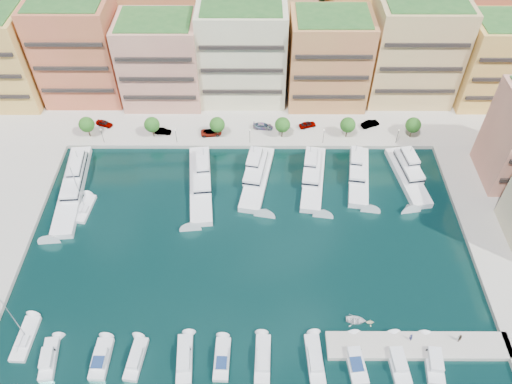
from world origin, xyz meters
TOP-DOWN VIEW (x-y plane):
  - ground at (0.00, 0.00)m, footprint 400.00×400.00m
  - north_quay at (0.00, 62.00)m, footprint 220.00×64.00m
  - finger_pier at (30.00, -22.00)m, footprint 32.00×5.00m
  - apartment_1 at (-44.00, 51.99)m, footprint 20.00×16.50m
  - apartment_2 at (-23.00, 49.99)m, footprint 20.00×15.50m
  - apartment_3 at (-2.00, 51.99)m, footprint 22.00×16.50m
  - apartment_4 at (20.00, 49.99)m, footprint 20.00×15.50m
  - apartment_5 at (42.00, 51.99)m, footprint 22.00×16.50m
  - apartment_6 at (64.00, 49.99)m, footprint 20.00×15.50m
  - backblock_0 at (-55.00, 74.00)m, footprint 26.00×18.00m
  - backblock_1 at (-25.00, 74.00)m, footprint 26.00×18.00m
  - backblock_2 at (5.00, 74.00)m, footprint 26.00×18.00m
  - backblock_3 at (35.00, 74.00)m, footprint 26.00×18.00m
  - backblock_4 at (65.00, 74.00)m, footprint 26.00×18.00m
  - tree_0 at (-40.00, 33.50)m, footprint 3.80×3.80m
  - tree_1 at (-24.00, 33.50)m, footprint 3.80×3.80m
  - tree_2 at (-8.00, 33.50)m, footprint 3.80×3.80m
  - tree_3 at (8.00, 33.50)m, footprint 3.80×3.80m
  - tree_4 at (24.00, 33.50)m, footprint 3.80×3.80m
  - tree_5 at (40.00, 33.50)m, footprint 3.80×3.80m
  - lamppost_0 at (-36.00, 31.20)m, footprint 0.30×0.30m
  - lamppost_1 at (-18.00, 31.20)m, footprint 0.30×0.30m
  - lamppost_2 at (0.00, 31.20)m, footprint 0.30×0.30m
  - lamppost_3 at (18.00, 31.20)m, footprint 0.30×0.30m
  - lamppost_4 at (36.00, 31.20)m, footprint 0.30×0.30m
  - yacht_0 at (-39.91, 16.45)m, footprint 6.96×27.71m
  - yacht_2 at (-11.10, 18.01)m, footprint 7.05×24.33m
  - yacht_3 at (1.80, 19.70)m, footprint 8.32×20.82m
  - yacht_4 at (14.74, 19.62)m, footprint 7.37×20.80m
  - yacht_5 at (25.30, 20.39)m, footprint 6.98×19.23m
  - yacht_6 at (36.64, 20.35)m, footprint 7.46×19.37m
  - cruiser_0 at (-33.76, -24.58)m, footprint 3.28×7.91m
  - cruiser_1 at (-24.82, -24.60)m, footprint 2.99×7.46m
  - cruiser_2 at (-18.86, -24.58)m, footprint 3.32×7.92m
  - cruiser_3 at (-10.54, -24.60)m, footprint 3.15×9.05m
  - cruiser_4 at (-4.13, -24.60)m, footprint 2.81×7.73m
  - cruiser_5 at (2.82, -24.60)m, footprint 2.94×8.91m
  - cruiser_6 at (11.72, -24.60)m, footprint 3.14×9.18m
  - cruiser_7 at (18.61, -24.62)m, footprint 3.64×8.96m
  - cruiser_8 at (25.79, -24.60)m, footprint 3.49×9.03m
  - cruiser_9 at (31.99, -24.59)m, footprint 3.70×8.87m
  - sailboat_2 at (-35.87, 9.76)m, footprint 3.58×8.15m
  - sailboat_0 at (-39.05, -20.83)m, footprint 3.14×8.68m
  - tender_0 at (19.82, -17.01)m, footprint 3.98×3.04m
  - tender_1 at (22.29, -17.40)m, footprint 1.59×1.37m
  - car_0 at (-37.25, 37.73)m, footprint 4.66×3.17m
  - car_1 at (-21.87, 34.64)m, footprint 4.24×1.88m
  - car_2 at (-9.70, 34.21)m, footprint 5.41×2.90m
  - car_3 at (3.27, 36.77)m, footprint 5.08×2.39m
  - car_4 at (14.59, 37.36)m, footprint 4.70×3.05m
  - car_5 at (30.60, 37.66)m, footprint 4.98×3.39m
  - person_0 at (28.58, -21.06)m, footprint 0.73×0.77m
  - person_1 at (36.95, -21.23)m, footprint 1.13×1.10m

SIDE VIEW (x-z plane):
  - ground at x=0.00m, z-range 0.00..0.00m
  - north_quay at x=0.00m, z-range -1.00..1.00m
  - finger_pier at x=30.00m, z-range -1.00..1.00m
  - sailboat_0 at x=-39.05m, z-range -6.29..6.91m
  - sailboat_2 at x=-35.87m, z-range -6.28..6.92m
  - tender_0 at x=19.82m, z-range 0.00..0.77m
  - tender_1 at x=22.29m, z-range 0.00..0.83m
  - cruiser_6 at x=11.72m, z-range -0.73..1.82m
  - cruiser_3 at x=-10.54m, z-range -0.73..1.82m
  - cruiser_8 at x=25.79m, z-range -0.73..1.82m
  - cruiser_5 at x=2.82m, z-range -0.73..1.82m
  - cruiser_9 at x=31.99m, z-range -0.73..1.82m
  - cruiser_2 at x=-18.86m, z-range -0.73..1.82m
  - cruiser_0 at x=-33.76m, z-range -0.73..1.82m
  - cruiser_7 at x=18.61m, z-range -0.76..1.90m
  - cruiser_4 at x=-4.13m, z-range -0.76..1.90m
  - cruiser_1 at x=-24.82m, z-range -0.76..1.90m
  - yacht_4 at x=14.74m, z-range -2.56..4.74m
  - yacht_0 at x=-39.91m, z-range -2.44..4.86m
  - yacht_2 at x=-11.10m, z-range -2.44..4.86m
  - yacht_3 at x=1.80m, z-range -2.44..4.86m
  - yacht_6 at x=36.64m, z-range -2.44..4.86m
  - yacht_5 at x=25.30m, z-range -2.44..4.86m
  - car_1 at x=-21.87m, z-range 1.00..2.35m
  - car_3 at x=3.27m, z-range 1.00..2.43m
  - car_2 at x=-9.70m, z-range 1.00..2.45m
  - car_0 at x=-37.25m, z-range 1.00..2.47m
  - car_4 at x=14.59m, z-range 1.00..2.49m
  - car_5 at x=30.60m, z-range 1.00..2.55m
  - person_0 at x=28.58m, z-range 1.00..2.77m
  - person_1 at x=36.95m, z-range 1.00..2.83m
  - lamppost_0 at x=-36.00m, z-range 1.73..5.93m
  - lamppost_1 at x=-18.00m, z-range 1.73..5.93m
  - lamppost_2 at x=0.00m, z-range 1.73..5.93m
  - lamppost_3 at x=18.00m, z-range 1.73..5.93m
  - lamppost_4 at x=36.00m, z-range 1.73..5.93m
  - tree_0 at x=-40.00m, z-range 1.92..7.57m
  - tree_1 at x=-24.00m, z-range 1.92..7.57m
  - tree_2 at x=-8.00m, z-range 1.92..7.57m
  - tree_3 at x=8.00m, z-range 1.92..7.57m
  - tree_4 at x=24.00m, z-range 1.92..7.57m
  - tree_5 at x=40.00m, z-range 1.92..7.57m
  - apartment_2 at x=-23.00m, z-range 0.91..23.71m
  - apartment_6 at x=64.00m, z-range 0.91..23.71m
  - apartment_4 at x=20.00m, z-range 0.91..24.71m
  - apartment_3 at x=-2.00m, z-range 0.91..26.71m
  - apartment_5 at x=42.00m, z-range 0.91..27.71m
  - apartment_1 at x=-44.00m, z-range 0.91..27.71m
  - backblock_0 at x=-55.00m, z-range 1.00..31.00m
  - backblock_1 at x=-25.00m, z-range 1.00..31.00m
  - backblock_2 at x=5.00m, z-range 1.00..31.00m
  - backblock_3 at x=35.00m, z-range 1.00..31.00m
  - backblock_4 at x=65.00m, z-range 1.00..31.00m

